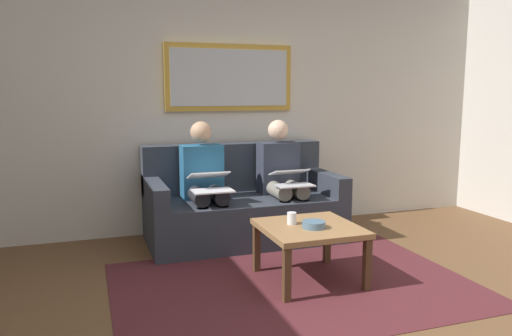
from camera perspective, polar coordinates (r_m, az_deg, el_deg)
name	(u,v)px	position (r m, az deg, el deg)	size (l,w,h in m)	color
wall_rear	(227,103)	(5.14, -3.31, 7.52)	(6.00, 0.12, 2.60)	beige
area_rug	(294,284)	(3.76, 4.35, -13.22)	(2.60, 1.80, 0.01)	#4C1E23
couch	(242,206)	(4.80, -1.63, -4.44)	(1.81, 0.90, 0.90)	#2D333D
framed_mirror	(230,78)	(5.05, -3.04, 10.34)	(1.31, 0.05, 0.66)	#B7892D
coffee_table	(309,233)	(3.74, 6.16, -7.42)	(0.70, 0.70, 0.43)	olive
cup	(292,218)	(3.74, 4.13, -5.79)	(0.07, 0.07, 0.09)	silver
bowl	(314,225)	(3.66, 6.67, -6.48)	(0.17, 0.17, 0.05)	slate
person_left	(282,175)	(4.81, 2.96, -0.84)	(0.38, 0.58, 1.14)	#2D3342
laptop_silver	(292,178)	(4.58, 4.12, -1.14)	(0.34, 0.33, 0.14)	silver
person_right	(204,180)	(4.58, -5.97, -1.36)	(0.38, 0.58, 1.14)	#235B84
laptop_white	(210,182)	(4.35, -5.27, -1.60)	(0.35, 0.37, 0.16)	white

